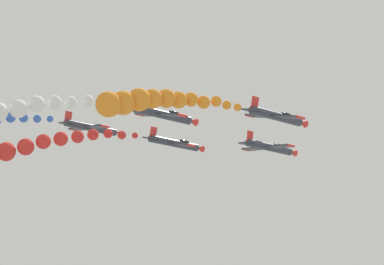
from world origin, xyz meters
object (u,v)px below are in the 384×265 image
object	(u,v)px
airplane_lead	(270,147)
airplane_left_inner	(175,143)
airplane_right_inner	(277,116)
airplane_right_outer	(92,128)
airplane_left_outer	(164,115)

from	to	relation	value
airplane_lead	airplane_left_inner	world-z (taller)	airplane_left_inner
airplane_lead	airplane_right_inner	distance (m)	14.39
airplane_right_outer	airplane_left_outer	bearing A→B (deg)	-5.78
airplane_lead	airplane_right_inner	world-z (taller)	airplane_right_inner
airplane_right_inner	airplane_left_outer	world-z (taller)	airplane_left_outer
airplane_right_inner	airplane_right_outer	distance (m)	31.81
airplane_right_outer	airplane_left_inner	bearing A→B (deg)	42.02
airplane_left_inner	airplane_right_outer	distance (m)	13.30
airplane_left_inner	airplane_right_outer	size ratio (longest dim) A/B	1.00
airplane_lead	airplane_right_outer	xyz separation A→B (m)	(-19.70, -18.74, 3.85)
airplane_right_inner	airplane_lead	bearing A→B (deg)	137.61
airplane_lead	airplane_left_outer	distance (m)	20.88
airplane_left_outer	airplane_left_inner	bearing A→B (deg)	135.71
airplane_right_inner	airplane_left_outer	distance (m)	14.72
airplane_left_inner	airplane_left_outer	world-z (taller)	airplane_left_inner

